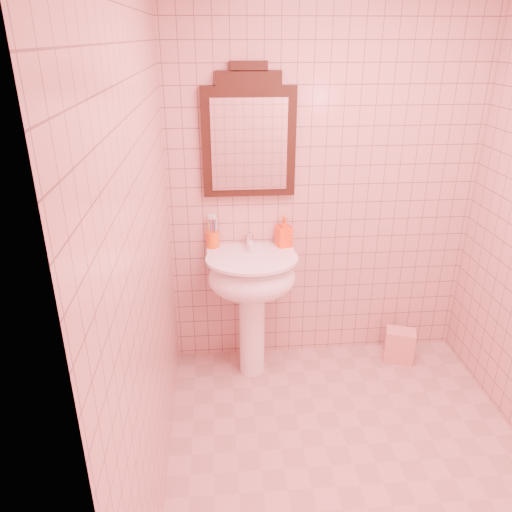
{
  "coord_description": "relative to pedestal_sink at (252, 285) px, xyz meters",
  "views": [
    {
      "loc": [
        -0.69,
        -1.96,
        2.13
      ],
      "look_at": [
        -0.48,
        0.55,
        1.01
      ],
      "focal_mm": 35.0,
      "sensor_mm": 36.0,
      "label": 1
    }
  ],
  "objects": [
    {
      "name": "floor",
      "position": [
        0.48,
        -0.87,
        -0.66
      ],
      "size": [
        2.2,
        2.2,
        0.0
      ],
      "primitive_type": "plane",
      "color": "tan",
      "rests_on": "ground"
    },
    {
      "name": "back_wall",
      "position": [
        0.48,
        0.23,
        0.59
      ],
      "size": [
        2.0,
        0.02,
        2.5
      ],
      "primitive_type": "cube",
      "color": "tan",
      "rests_on": "floor"
    },
    {
      "name": "pedestal_sink",
      "position": [
        0.0,
        0.0,
        0.0
      ],
      "size": [
        0.58,
        0.58,
        0.86
      ],
      "color": "white",
      "rests_on": "floor"
    },
    {
      "name": "faucet",
      "position": [
        0.0,
        0.14,
        0.26
      ],
      "size": [
        0.04,
        0.16,
        0.11
      ],
      "color": "white",
      "rests_on": "pedestal_sink"
    },
    {
      "name": "mirror",
      "position": [
        0.0,
        0.2,
        0.91
      ],
      "size": [
        0.57,
        0.06,
        0.79
      ],
      "color": "black",
      "rests_on": "back_wall"
    },
    {
      "name": "toothbrush_cup",
      "position": [
        -0.24,
        0.18,
        0.26
      ],
      "size": [
        0.09,
        0.09,
        0.2
      ],
      "rotation": [
        0.0,
        0.0,
        0.14
      ],
      "color": "#EA5C13",
      "rests_on": "pedestal_sink"
    },
    {
      "name": "soap_dispenser",
      "position": [
        0.22,
        0.16,
        0.3
      ],
      "size": [
        0.11,
        0.12,
        0.2
      ],
      "primitive_type": "imported",
      "rotation": [
        0.0,
        0.0,
        0.3
      ],
      "color": "#EF4A14",
      "rests_on": "pedestal_sink"
    },
    {
      "name": "towel",
      "position": [
        1.05,
        0.04,
        -0.54
      ],
      "size": [
        0.23,
        0.19,
        0.24
      ],
      "primitive_type": "cube",
      "rotation": [
        0.0,
        0.0,
        -0.32
      ],
      "color": "#E6A187",
      "rests_on": "floor"
    }
  ]
}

